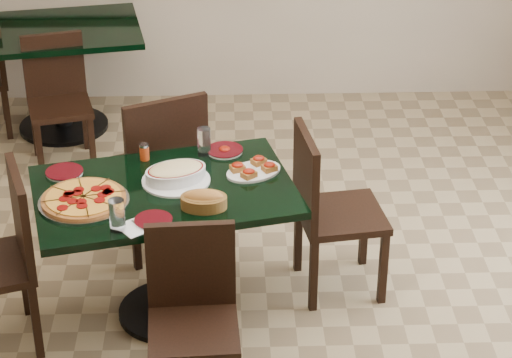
{
  "coord_description": "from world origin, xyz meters",
  "views": [
    {
      "loc": [
        -0.06,
        -4.23,
        3.14
      ],
      "look_at": [
        0.08,
        0.0,
        0.79
      ],
      "focal_mm": 70.0,
      "sensor_mm": 36.0,
      "label": 1
    }
  ],
  "objects_px": {
    "chair_far": "(161,164)",
    "bread_basket": "(204,200)",
    "pepperoni_pizza": "(84,199)",
    "back_table": "(57,59)",
    "chair_left": "(2,251)",
    "main_table": "(166,220)",
    "bruschetta_platter": "(253,169)",
    "back_chair_near": "(58,93)",
    "lasagna_casserole": "(176,173)",
    "chair_near": "(193,308)",
    "chair_right": "(326,204)"
  },
  "relations": [
    {
      "from": "chair_far",
      "to": "bread_basket",
      "type": "bearing_deg",
      "value": 84.07
    },
    {
      "from": "pepperoni_pizza",
      "to": "back_table",
      "type": "bearing_deg",
      "value": 101.49
    },
    {
      "from": "chair_left",
      "to": "pepperoni_pizza",
      "type": "height_order",
      "value": "chair_left"
    },
    {
      "from": "main_table",
      "to": "bruschetta_platter",
      "type": "bearing_deg",
      "value": 4.74
    },
    {
      "from": "back_chair_near",
      "to": "main_table",
      "type": "bearing_deg",
      "value": -80.13
    },
    {
      "from": "back_chair_near",
      "to": "bruschetta_platter",
      "type": "distance_m",
      "value": 2.06
    },
    {
      "from": "back_table",
      "to": "lasagna_casserole",
      "type": "xyz_separation_m",
      "value": [
        0.91,
        -2.16,
        0.27
      ]
    },
    {
      "from": "chair_far",
      "to": "bruschetta_platter",
      "type": "xyz_separation_m",
      "value": [
        0.5,
        -0.46,
        0.21
      ]
    },
    {
      "from": "back_table",
      "to": "chair_left",
      "type": "height_order",
      "value": "chair_left"
    },
    {
      "from": "chair_far",
      "to": "lasagna_casserole",
      "type": "height_order",
      "value": "chair_far"
    },
    {
      "from": "main_table",
      "to": "chair_left",
      "type": "height_order",
      "value": "chair_left"
    },
    {
      "from": "main_table",
      "to": "back_chair_near",
      "type": "height_order",
      "value": "back_chair_near"
    },
    {
      "from": "chair_far",
      "to": "chair_near",
      "type": "xyz_separation_m",
      "value": [
        0.2,
        -1.21,
        -0.08
      ]
    },
    {
      "from": "bread_basket",
      "to": "pepperoni_pizza",
      "type": "bearing_deg",
      "value": 177.07
    },
    {
      "from": "chair_near",
      "to": "lasagna_casserole",
      "type": "height_order",
      "value": "chair_near"
    },
    {
      "from": "main_table",
      "to": "chair_far",
      "type": "xyz_separation_m",
      "value": [
        -0.06,
        0.6,
        -0.01
      ]
    },
    {
      "from": "back_table",
      "to": "bread_basket",
      "type": "relative_size",
      "value": 5.57
    },
    {
      "from": "back_chair_near",
      "to": "bread_basket",
      "type": "height_order",
      "value": "back_chair_near"
    },
    {
      "from": "chair_right",
      "to": "chair_near",
      "type": "bearing_deg",
      "value": 132.24
    },
    {
      "from": "pepperoni_pizza",
      "to": "main_table",
      "type": "bearing_deg",
      "value": 18.05
    },
    {
      "from": "pepperoni_pizza",
      "to": "bread_basket",
      "type": "bearing_deg",
      "value": -6.7
    },
    {
      "from": "back_chair_near",
      "to": "lasagna_casserole",
      "type": "relative_size",
      "value": 2.39
    },
    {
      "from": "chair_right",
      "to": "pepperoni_pizza",
      "type": "relative_size",
      "value": 2.15
    },
    {
      "from": "bruschetta_platter",
      "to": "bread_basket",
      "type": "bearing_deg",
      "value": -156.16
    },
    {
      "from": "chair_near",
      "to": "back_table",
      "type": "bearing_deg",
      "value": 106.58
    },
    {
      "from": "lasagna_casserole",
      "to": "bread_basket",
      "type": "height_order",
      "value": "bread_basket"
    },
    {
      "from": "main_table",
      "to": "chair_near",
      "type": "relative_size",
      "value": 1.63
    },
    {
      "from": "main_table",
      "to": "bread_basket",
      "type": "height_order",
      "value": "bread_basket"
    },
    {
      "from": "back_table",
      "to": "lasagna_casserole",
      "type": "bearing_deg",
      "value": -77.12
    },
    {
      "from": "bread_basket",
      "to": "main_table",
      "type": "bearing_deg",
      "value": 140.04
    },
    {
      "from": "pepperoni_pizza",
      "to": "bruschetta_platter",
      "type": "distance_m",
      "value": 0.85
    },
    {
      "from": "chair_left",
      "to": "pepperoni_pizza",
      "type": "bearing_deg",
      "value": 80.52
    },
    {
      "from": "lasagna_casserole",
      "to": "bruschetta_platter",
      "type": "height_order",
      "value": "lasagna_casserole"
    },
    {
      "from": "lasagna_casserole",
      "to": "chair_near",
      "type": "bearing_deg",
      "value": -103.4
    },
    {
      "from": "chair_right",
      "to": "lasagna_casserole",
      "type": "bearing_deg",
      "value": 92.7
    },
    {
      "from": "main_table",
      "to": "chair_right",
      "type": "distance_m",
      "value": 0.85
    },
    {
      "from": "main_table",
      "to": "lasagna_casserole",
      "type": "height_order",
      "value": "lasagna_casserole"
    },
    {
      "from": "chair_near",
      "to": "back_chair_near",
      "type": "xyz_separation_m",
      "value": [
        -0.93,
        2.38,
        -0.01
      ]
    },
    {
      "from": "main_table",
      "to": "bruschetta_platter",
      "type": "height_order",
      "value": "bruschetta_platter"
    },
    {
      "from": "chair_near",
      "to": "bruschetta_platter",
      "type": "height_order",
      "value": "chair_near"
    },
    {
      "from": "back_table",
      "to": "back_chair_near",
      "type": "distance_m",
      "value": 0.46
    },
    {
      "from": "main_table",
      "to": "chair_right",
      "type": "xyz_separation_m",
      "value": [
        0.82,
        0.21,
        -0.05
      ]
    },
    {
      "from": "chair_right",
      "to": "back_table",
      "type": "bearing_deg",
      "value": 31.32
    },
    {
      "from": "main_table",
      "to": "chair_left",
      "type": "xyz_separation_m",
      "value": [
        -0.78,
        -0.18,
        -0.05
      ]
    },
    {
      "from": "chair_right",
      "to": "lasagna_casserole",
      "type": "height_order",
      "value": "chair_right"
    },
    {
      "from": "back_chair_near",
      "to": "lasagna_casserole",
      "type": "height_order",
      "value": "back_chair_near"
    },
    {
      "from": "back_table",
      "to": "chair_right",
      "type": "bearing_deg",
      "value": -60.29
    },
    {
      "from": "back_table",
      "to": "chair_far",
      "type": "xyz_separation_m",
      "value": [
        0.8,
        -1.62,
        0.04
      ]
    },
    {
      "from": "back_chair_near",
      "to": "bread_basket",
      "type": "relative_size",
      "value": 3.7
    },
    {
      "from": "chair_near",
      "to": "bruschetta_platter",
      "type": "bearing_deg",
      "value": 65.59
    }
  ]
}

